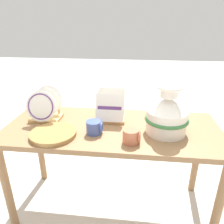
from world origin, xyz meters
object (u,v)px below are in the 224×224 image
object	(u,v)px
dish_rack_square_plates	(111,111)
mug_cobalt_glaze	(95,127)
wicker_charger_stack	(53,134)
ceramic_vase	(167,114)
dish_rack_round_plates	(45,109)
mug_terracotta_glaze	(132,136)

from	to	relation	value
dish_rack_square_plates	mug_cobalt_glaze	size ratio (longest dim) A/B	2.02
dish_rack_square_plates	wicker_charger_stack	distance (m)	0.44
ceramic_vase	dish_rack_round_plates	world-z (taller)	ceramic_vase
wicker_charger_stack	mug_cobalt_glaze	size ratio (longest dim) A/B	2.74
mug_terracotta_glaze	dish_rack_square_plates	bearing A→B (deg)	117.41
dish_rack_round_plates	dish_rack_square_plates	world-z (taller)	dish_rack_round_plates
dish_rack_square_plates	mug_terracotta_glaze	xyz separation A→B (m)	(0.16, -0.31, -0.02)
wicker_charger_stack	mug_terracotta_glaze	xyz separation A→B (m)	(0.50, -0.03, 0.03)
mug_terracotta_glaze	dish_rack_round_plates	bearing A→B (deg)	158.42
ceramic_vase	wicker_charger_stack	size ratio (longest dim) A/B	1.09
mug_cobalt_glaze	ceramic_vase	bearing A→B (deg)	8.45
dish_rack_round_plates	dish_rack_square_plates	size ratio (longest dim) A/B	1.08
ceramic_vase	dish_rack_square_plates	xyz separation A→B (m)	(-0.38, 0.15, -0.06)
dish_rack_round_plates	mug_terracotta_glaze	distance (m)	0.68
dish_rack_round_plates	mug_cobalt_glaze	world-z (taller)	dish_rack_round_plates
wicker_charger_stack	dish_rack_round_plates	bearing A→B (deg)	121.69
mug_terracotta_glaze	mug_cobalt_glaze	size ratio (longest dim) A/B	1.00
mug_terracotta_glaze	wicker_charger_stack	bearing A→B (deg)	176.80
ceramic_vase	mug_terracotta_glaze	size ratio (longest dim) A/B	3.00
dish_rack_square_plates	mug_cobalt_glaze	world-z (taller)	dish_rack_square_plates
ceramic_vase	dish_rack_round_plates	xyz separation A→B (m)	(-0.85, 0.09, -0.05)
ceramic_vase	dish_rack_round_plates	distance (m)	0.86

